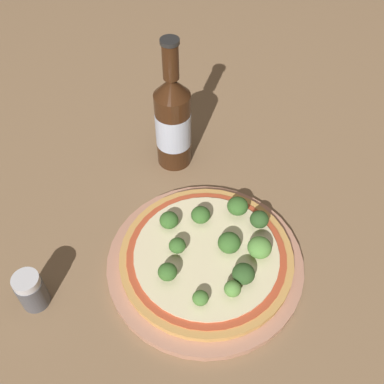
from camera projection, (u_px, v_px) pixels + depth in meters
The scene contains 16 objects.
ground_plane at pixel (189, 269), 0.67m from camera, with size 3.00×3.00×0.00m, color #846647.
plate at pixel (205, 262), 0.67m from camera, with size 0.29×0.29×0.01m.
pizza at pixel (206, 256), 0.66m from camera, with size 0.26×0.26×0.01m.
broccoli_floret_0 at pixel (244, 272), 0.61m from camera, with size 0.03×0.03×0.03m.
broccoli_floret_1 at pixel (169, 220), 0.68m from camera, with size 0.03×0.03×0.03m.
broccoli_floret_2 at pixel (229, 243), 0.65m from camera, with size 0.03×0.03×0.03m.
broccoli_floret_3 at pixel (177, 246), 0.64m from camera, with size 0.02×0.02×0.03m.
broccoli_floret_4 at pixel (201, 215), 0.68m from camera, with size 0.03×0.03×0.03m.
broccoli_floret_5 at pixel (238, 206), 0.69m from camera, with size 0.03×0.03×0.03m.
broccoli_floret_6 at pixel (200, 298), 0.59m from camera, with size 0.02×0.02×0.02m.
broccoli_floret_7 at pixel (259, 219), 0.67m from camera, with size 0.03×0.03×0.03m.
broccoli_floret_8 at pixel (260, 248), 0.64m from camera, with size 0.03×0.03×0.03m.
broccoli_floret_9 at pixel (167, 272), 0.61m from camera, with size 0.03×0.03×0.03m.
broccoli_floret_10 at pixel (232, 289), 0.60m from camera, with size 0.02×0.02×0.03m.
beer_bottle at pixel (173, 121), 0.75m from camera, with size 0.06×0.06×0.24m.
pepper_shaker at pixel (31, 290), 0.61m from camera, with size 0.04×0.04×0.06m.
Camera 1 is at (-0.32, -0.14, 0.58)m, focal length 42.00 mm.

